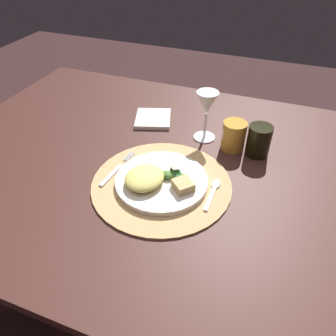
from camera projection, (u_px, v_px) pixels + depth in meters
ground_plane at (164, 292)px, 1.42m from camera, size 6.00×6.00×0.00m
dining_table at (163, 192)px, 1.04m from camera, size 1.43×1.03×0.73m
placemat at (162, 184)px, 0.88m from camera, size 0.38×0.38×0.01m
dinner_plate at (162, 181)px, 0.87m from camera, size 0.25×0.25×0.02m
pasta_serving at (146, 178)px, 0.84m from camera, size 0.11×0.13×0.03m
salad_greens at (174, 175)px, 0.87m from camera, size 0.09×0.08×0.03m
bread_piece at (183, 185)px, 0.83m from camera, size 0.07×0.07×0.02m
fork at (116, 170)px, 0.91m from camera, size 0.03×0.17×0.00m
spoon at (214, 189)px, 0.85m from camera, size 0.03×0.13×0.01m
napkin at (153, 119)px, 1.14m from camera, size 0.16×0.16×0.01m
wine_glass at (207, 105)px, 0.98m from camera, size 0.07×0.07×0.16m
amber_tumbler at (234, 136)px, 0.98m from camera, size 0.07×0.07×0.09m
dark_tumbler at (259, 141)px, 0.96m from camera, size 0.07×0.07×0.10m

